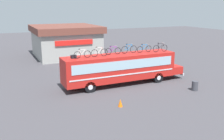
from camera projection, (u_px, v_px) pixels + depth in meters
name	position (u px, v px, depth m)	size (l,w,h in m)	color
ground_plane	(120.00, 84.00, 25.69)	(120.00, 120.00, 0.00)	#423F44
bus	(122.00, 67.00, 25.34)	(13.14, 2.52, 3.11)	red
luggage_bag_1	(74.00, 57.00, 23.02)	(0.49, 0.38, 0.31)	black
rooftop_bicycle_1	(82.00, 54.00, 23.10)	(1.65, 0.44, 0.88)	black
rooftop_bicycle_2	(99.00, 52.00, 23.81)	(1.70, 0.44, 0.95)	black
rooftop_bicycle_3	(113.00, 51.00, 24.85)	(1.71, 0.44, 0.89)	black
rooftop_bicycle_4	(129.00, 49.00, 25.55)	(1.77, 0.44, 0.98)	black
rooftop_bicycle_5	(144.00, 49.00, 26.07)	(1.73, 0.44, 0.89)	black
rooftop_bicycle_6	(160.00, 48.00, 26.33)	(1.79, 0.44, 0.96)	black
roadside_building	(65.00, 41.00, 39.87)	(9.89, 10.42, 4.84)	#9E9E99
trash_bin	(195.00, 86.00, 23.70)	(0.58, 0.58, 0.93)	#3F3F47
traffic_cone	(120.00, 103.00, 19.89)	(0.37, 0.37, 0.63)	orange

